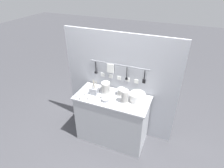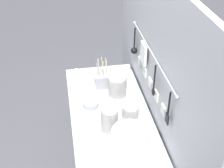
{
  "view_description": "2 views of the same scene",
  "coord_description": "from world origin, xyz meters",
  "px_view_note": "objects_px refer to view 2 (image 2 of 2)",
  "views": [
    {
      "loc": [
        0.99,
        -2.38,
        2.74
      ],
      "look_at": [
        -0.0,
        -0.0,
        1.19
      ],
      "focal_mm": 30.0,
      "sensor_mm": 36.0,
      "label": 1
    },
    {
      "loc": [
        1.82,
        -0.3,
        2.47
      ],
      "look_at": [
        0.04,
        0.01,
        1.2
      ],
      "focal_mm": 50.0,
      "sensor_mm": 36.0,
      "label": 2
    }
  ],
  "objects_px": {
    "bowl_stack_nested_right": "(117,86)",
    "cup_front_left": "(124,84)",
    "steel_mixing_bowl": "(91,104)",
    "cup_centre": "(94,73)",
    "cup_beside_plates": "(96,97)",
    "bowl_stack_wide_centre": "(130,111)",
    "cup_edge_near": "(71,77)",
    "cup_back_right": "(88,77)",
    "plate_stack": "(130,140)",
    "bowl_stack_back_corner": "(109,119)",
    "cup_mid_row": "(78,85)",
    "cup_edge_far": "(76,72)",
    "cup_by_caddy": "(111,110)",
    "cutlery_caddy": "(102,80)"
  },
  "relations": [
    {
      "from": "plate_stack",
      "to": "cup_back_right",
      "type": "height_order",
      "value": "plate_stack"
    },
    {
      "from": "bowl_stack_wide_centre",
      "to": "cup_edge_far",
      "type": "distance_m",
      "value": 0.74
    },
    {
      "from": "cup_front_left",
      "to": "cup_back_right",
      "type": "distance_m",
      "value": 0.33
    },
    {
      "from": "plate_stack",
      "to": "cup_by_caddy",
      "type": "xyz_separation_m",
      "value": [
        -0.38,
        -0.06,
        -0.05
      ]
    },
    {
      "from": "bowl_stack_nested_right",
      "to": "cup_front_left",
      "type": "relative_size",
      "value": 4.54
    },
    {
      "from": "cup_front_left",
      "to": "cup_beside_plates",
      "type": "bearing_deg",
      "value": -63.21
    },
    {
      "from": "bowl_stack_back_corner",
      "to": "steel_mixing_bowl",
      "type": "relative_size",
      "value": 1.76
    },
    {
      "from": "cup_by_caddy",
      "to": "cup_edge_far",
      "type": "bearing_deg",
      "value": -159.42
    },
    {
      "from": "steel_mixing_bowl",
      "to": "cup_centre",
      "type": "xyz_separation_m",
      "value": [
        -0.44,
        0.08,
        0.0
      ]
    },
    {
      "from": "bowl_stack_wide_centre",
      "to": "cup_front_left",
      "type": "xyz_separation_m",
      "value": [
        -0.39,
        0.03,
        -0.04
      ]
    },
    {
      "from": "bowl_stack_back_corner",
      "to": "bowl_stack_nested_right",
      "type": "bearing_deg",
      "value": 161.58
    },
    {
      "from": "bowl_stack_wide_centre",
      "to": "plate_stack",
      "type": "height_order",
      "value": "plate_stack"
    },
    {
      "from": "bowl_stack_back_corner",
      "to": "cup_edge_far",
      "type": "xyz_separation_m",
      "value": [
        -0.78,
        -0.17,
        -0.09
      ]
    },
    {
      "from": "bowl_stack_nested_right",
      "to": "cup_back_right",
      "type": "xyz_separation_m",
      "value": [
        -0.29,
        -0.2,
        -0.08
      ]
    },
    {
      "from": "cup_beside_plates",
      "to": "cup_by_caddy",
      "type": "height_order",
      "value": "same"
    },
    {
      "from": "cutlery_caddy",
      "to": "cup_by_caddy",
      "type": "relative_size",
      "value": 6.18
    },
    {
      "from": "plate_stack",
      "to": "cup_by_caddy",
      "type": "height_order",
      "value": "plate_stack"
    },
    {
      "from": "cup_back_right",
      "to": "bowl_stack_back_corner",
      "type": "bearing_deg",
      "value": 5.96
    },
    {
      "from": "cup_front_left",
      "to": "cup_edge_near",
      "type": "xyz_separation_m",
      "value": [
        -0.19,
        -0.43,
        0.0
      ]
    },
    {
      "from": "plate_stack",
      "to": "cup_centre",
      "type": "bearing_deg",
      "value": -172.35
    },
    {
      "from": "cup_by_caddy",
      "to": "cutlery_caddy",
      "type": "bearing_deg",
      "value": -177.61
    },
    {
      "from": "bowl_stack_wide_centre",
      "to": "cutlery_caddy",
      "type": "xyz_separation_m",
      "value": [
        -0.44,
        -0.15,
        0.0
      ]
    },
    {
      "from": "cup_edge_far",
      "to": "cup_by_caddy",
      "type": "distance_m",
      "value": 0.62
    },
    {
      "from": "cup_edge_near",
      "to": "cup_back_right",
      "type": "bearing_deg",
      "value": 82.98
    },
    {
      "from": "cup_edge_far",
      "to": "bowl_stack_wide_centre",
      "type": "bearing_deg",
      "value": 27.9
    },
    {
      "from": "cutlery_caddy",
      "to": "cup_edge_near",
      "type": "xyz_separation_m",
      "value": [
        -0.14,
        -0.25,
        -0.04
      ]
    },
    {
      "from": "steel_mixing_bowl",
      "to": "cup_by_caddy",
      "type": "relative_size",
      "value": 2.81
    },
    {
      "from": "bowl_stack_wide_centre",
      "to": "steel_mixing_bowl",
      "type": "distance_m",
      "value": 0.33
    },
    {
      "from": "cup_centre",
      "to": "cup_back_right",
      "type": "distance_m",
      "value": 0.08
    },
    {
      "from": "bowl_stack_back_corner",
      "to": "cup_front_left",
      "type": "relative_size",
      "value": 4.95
    },
    {
      "from": "cup_centre",
      "to": "cup_by_caddy",
      "type": "relative_size",
      "value": 1.0
    },
    {
      "from": "cutlery_caddy",
      "to": "cup_mid_row",
      "type": "height_order",
      "value": "cutlery_caddy"
    },
    {
      "from": "bowl_stack_nested_right",
      "to": "cup_front_left",
      "type": "xyz_separation_m",
      "value": [
        -0.12,
        0.08,
        -0.08
      ]
    },
    {
      "from": "steel_mixing_bowl",
      "to": "cup_mid_row",
      "type": "bearing_deg",
      "value": -164.68
    },
    {
      "from": "bowl_stack_wide_centre",
      "to": "bowl_stack_nested_right",
      "type": "bearing_deg",
      "value": -170.22
    },
    {
      "from": "cup_beside_plates",
      "to": "cup_mid_row",
      "type": "bearing_deg",
      "value": -145.65
    },
    {
      "from": "cup_mid_row",
      "to": "cup_beside_plates",
      "type": "distance_m",
      "value": 0.23
    },
    {
      "from": "cup_beside_plates",
      "to": "cup_centre",
      "type": "xyz_separation_m",
      "value": [
        -0.35,
        0.03,
        0.0
      ]
    },
    {
      "from": "cup_edge_far",
      "to": "cup_mid_row",
      "type": "xyz_separation_m",
      "value": [
        0.21,
        0.0,
        0.0
      ]
    },
    {
      "from": "bowl_stack_wide_centre",
      "to": "steel_mixing_bowl",
      "type": "xyz_separation_m",
      "value": [
        -0.18,
        -0.27,
        -0.04
      ]
    },
    {
      "from": "cup_edge_near",
      "to": "cup_back_right",
      "type": "xyz_separation_m",
      "value": [
        0.02,
        0.15,
        0.0
      ]
    },
    {
      "from": "bowl_stack_nested_right",
      "to": "cup_beside_plates",
      "type": "xyz_separation_m",
      "value": [
        0.01,
        -0.17,
        -0.08
      ]
    },
    {
      "from": "cup_mid_row",
      "to": "cup_front_left",
      "type": "distance_m",
      "value": 0.38
    },
    {
      "from": "plate_stack",
      "to": "steel_mixing_bowl",
      "type": "height_order",
      "value": "plate_stack"
    },
    {
      "from": "plate_stack",
      "to": "cup_centre",
      "type": "xyz_separation_m",
      "value": [
        -0.92,
        -0.12,
        -0.05
      ]
    },
    {
      "from": "cup_by_caddy",
      "to": "bowl_stack_wide_centre",
      "type": "bearing_deg",
      "value": 59.19
    },
    {
      "from": "cup_back_right",
      "to": "cup_beside_plates",
      "type": "bearing_deg",
      "value": 5.5
    },
    {
      "from": "bowl_stack_back_corner",
      "to": "cup_mid_row",
      "type": "bearing_deg",
      "value": -163.42
    },
    {
      "from": "cup_front_left",
      "to": "plate_stack",
      "type": "bearing_deg",
      "value": -8.53
    },
    {
      "from": "cup_edge_far",
      "to": "cup_back_right",
      "type": "bearing_deg",
      "value": 44.2
    }
  ]
}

